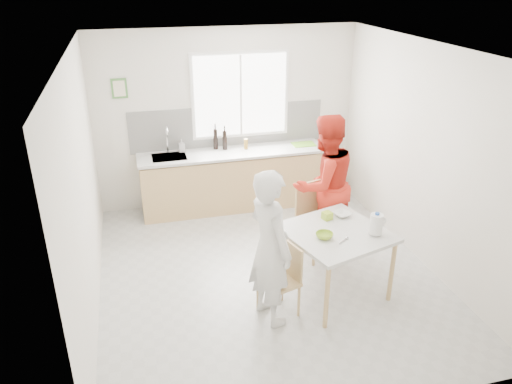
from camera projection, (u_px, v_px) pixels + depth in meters
ground at (267, 273)px, 6.20m from camera, size 4.50×4.50×0.00m
room_shell at (268, 147)px, 5.52m from camera, size 4.50×4.50×4.50m
window at (240, 95)px, 7.50m from camera, size 1.50×0.06×1.30m
backsplash at (228, 126)px, 7.66m from camera, size 3.00×0.02×0.65m
picture_frame at (119, 88)px, 7.02m from camera, size 0.22×0.03×0.28m
kitchen_counter at (233, 182)px, 7.74m from camera, size 2.84×0.64×1.37m
dining_table at (335, 238)px, 5.54m from camera, size 1.29×1.29×0.80m
chair_left at (283, 276)px, 5.33m from camera, size 0.47×0.47×0.81m
chair_far at (315, 216)px, 6.43m from camera, size 0.56×0.56×0.97m
person_white at (270, 248)px, 5.08m from camera, size 0.57×0.72×1.71m
person_red at (324, 185)px, 6.37m from camera, size 1.06×0.93×1.85m
bowl_green at (324, 236)px, 5.36m from camera, size 0.23×0.23×0.06m
bowl_white at (342, 214)px, 5.83m from camera, size 0.24×0.24×0.05m
milk_jug at (377, 224)px, 5.39m from camera, size 0.20×0.14×0.25m
green_box at (327, 216)px, 5.76m from camera, size 0.12×0.12×0.09m
spoon at (343, 241)px, 5.30m from camera, size 0.14×0.10×0.01m
cutting_board at (304, 144)px, 7.81m from camera, size 0.36×0.26×0.01m
wine_bottle_a at (215, 139)px, 7.57m from camera, size 0.07×0.07×0.32m
wine_bottle_b at (225, 140)px, 7.55m from camera, size 0.07×0.07×0.30m
jar_amber at (246, 144)px, 7.60m from camera, size 0.06×0.06×0.16m
soap_bottle at (182, 145)px, 7.49m from camera, size 0.09×0.09×0.19m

